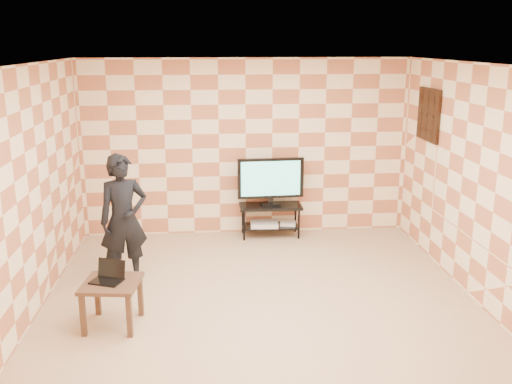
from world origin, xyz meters
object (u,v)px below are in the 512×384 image
at_px(tv_stand, 270,213).
at_px(tv, 271,179).
at_px(person, 124,220).
at_px(side_table, 112,290).

bearing_deg(tv_stand, tv, -93.05).
xyz_separation_m(tv_stand, person, (-1.98, -1.58, 0.45)).
xyz_separation_m(side_table, person, (-0.01, 1.15, 0.40)).
relative_size(tv_stand, person, 0.58).
distance_m(side_table, person, 1.22).
relative_size(side_table, person, 0.39).
bearing_deg(person, tv, 17.28).
bearing_deg(tv, side_table, -125.82).
height_order(tv_stand, tv, tv).
bearing_deg(tv_stand, side_table, -125.79).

